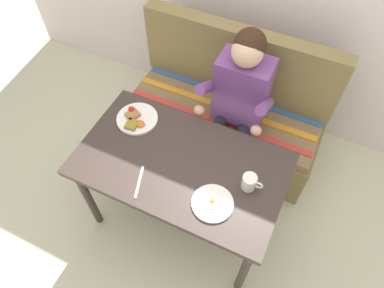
% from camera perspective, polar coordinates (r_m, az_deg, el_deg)
% --- Properties ---
extents(ground_plane, '(8.00, 8.00, 0.00)m').
position_cam_1_polar(ground_plane, '(2.64, -1.42, -11.56)').
color(ground_plane, beige).
extents(table, '(1.20, 0.70, 0.73)m').
position_cam_1_polar(table, '(2.07, -1.78, -4.22)').
color(table, '#392D28').
rests_on(table, ground).
extents(couch, '(1.44, 0.56, 1.00)m').
position_cam_1_polar(couch, '(2.75, 5.51, 4.68)').
color(couch, olive).
rests_on(couch, ground).
extents(person, '(0.45, 0.61, 1.21)m').
position_cam_1_polar(person, '(2.31, 7.48, 7.30)').
color(person, '#704083').
rests_on(person, ground).
extents(plate_breakfast, '(0.26, 0.26, 0.05)m').
position_cam_1_polar(plate_breakfast, '(2.20, -9.03, 4.09)').
color(plate_breakfast, white).
rests_on(plate_breakfast, table).
extents(plate_eggs, '(0.22, 0.22, 0.04)m').
position_cam_1_polar(plate_eggs, '(1.87, 3.35, -9.57)').
color(plate_eggs, white).
rests_on(plate_eggs, table).
extents(coffee_mug, '(0.12, 0.08, 0.09)m').
position_cam_1_polar(coffee_mug, '(1.90, 9.32, -6.11)').
color(coffee_mug, white).
rests_on(coffee_mug, table).
extents(knife, '(0.07, 0.19, 0.00)m').
position_cam_1_polar(knife, '(1.95, -8.57, -6.11)').
color(knife, silver).
rests_on(knife, table).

